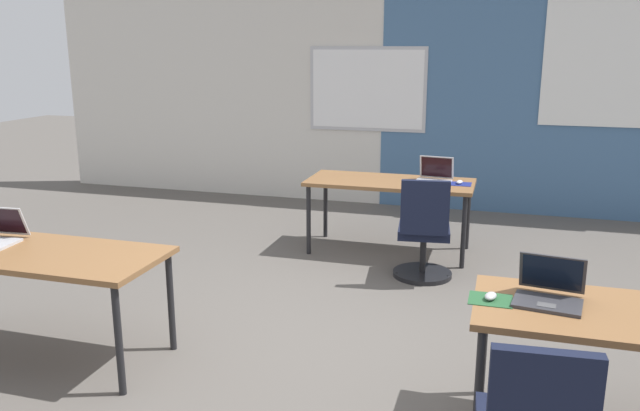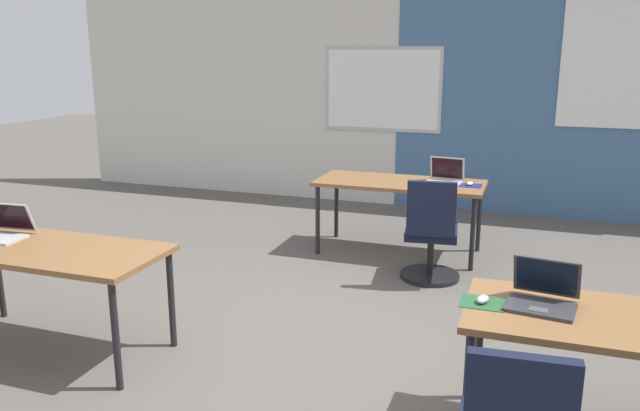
# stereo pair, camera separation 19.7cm
# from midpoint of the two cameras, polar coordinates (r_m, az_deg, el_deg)

# --- Properties ---
(ground_plane) EXTENTS (24.00, 24.00, 0.00)m
(ground_plane) POSITION_cam_midpoint_polar(r_m,az_deg,el_deg) (4.42, -0.49, -12.70)
(ground_plane) COLOR #56514C
(back_wall_assembly) EXTENTS (10.00, 0.27, 2.80)m
(back_wall_assembly) POSITION_cam_midpoint_polar(r_m,az_deg,el_deg) (8.06, 8.66, 9.82)
(back_wall_assembly) COLOR silver
(back_wall_assembly) RESTS_ON ground
(desk_near_left) EXTENTS (1.60, 0.70, 0.72)m
(desk_near_left) POSITION_cam_midpoint_polar(r_m,az_deg,el_deg) (4.50, -24.85, -4.47)
(desk_near_left) COLOR brown
(desk_near_left) RESTS_ON ground
(desk_far_center) EXTENTS (1.60, 0.70, 0.72)m
(desk_far_center) POSITION_cam_midpoint_polar(r_m,az_deg,el_deg) (6.22, 5.39, 1.70)
(desk_far_center) COLOR brown
(desk_far_center) RESTS_ON ground
(laptop_near_right_inner) EXTENTS (0.37, 0.35, 0.23)m
(laptop_near_right_inner) POSITION_cam_midpoint_polar(r_m,az_deg,el_deg) (3.45, 18.28, -7.41)
(laptop_near_right_inner) COLOR #333338
(laptop_near_right_inner) RESTS_ON desk_near_right
(mousepad_near_right_inner) EXTENTS (0.22, 0.19, 0.00)m
(mousepad_near_right_inner) POSITION_cam_midpoint_polar(r_m,az_deg,el_deg) (3.40, 13.40, -8.20)
(mousepad_near_right_inner) COLOR #23512D
(mousepad_near_right_inner) RESTS_ON desk_near_right
(mouse_near_right_inner) EXTENTS (0.08, 0.11, 0.03)m
(mouse_near_right_inner) POSITION_cam_midpoint_polar(r_m,az_deg,el_deg) (3.40, 13.42, -7.90)
(mouse_near_right_inner) COLOR #B2B2B7
(mouse_near_right_inner) RESTS_ON mousepad_near_right_inner
(laptop_far_right) EXTENTS (0.36, 0.31, 0.24)m
(laptop_far_right) POSITION_cam_midpoint_polar(r_m,az_deg,el_deg) (6.21, 9.29, 2.58)
(laptop_far_right) COLOR #B7B7BC
(laptop_far_right) RESTS_ON desk_far_center
(mousepad_far_right) EXTENTS (0.22, 0.19, 0.00)m
(mousepad_far_right) POSITION_cam_midpoint_polar(r_m,az_deg,el_deg) (6.14, 11.48, 1.90)
(mousepad_far_right) COLOR navy
(mousepad_far_right) RESTS_ON desk_far_center
(mouse_far_right) EXTENTS (0.07, 0.11, 0.03)m
(mouse_far_right) POSITION_cam_midpoint_polar(r_m,az_deg,el_deg) (6.14, 11.49, 2.07)
(mouse_far_right) COLOR silver
(mouse_far_right) RESTS_ON mousepad_far_right
(chair_far_right) EXTENTS (0.52, 0.56, 0.92)m
(chair_far_right) POSITION_cam_midpoint_polar(r_m,az_deg,el_deg) (5.58, 8.27, -2.87)
(chair_far_right) COLOR black
(chair_far_right) RESTS_ON ground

